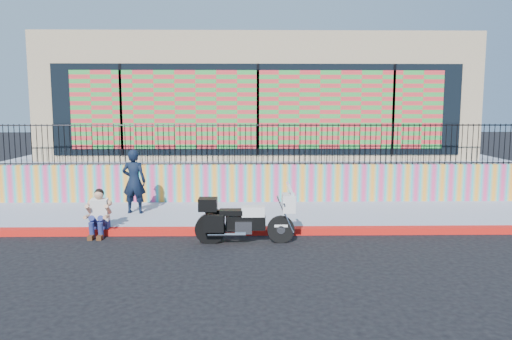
{
  "coord_description": "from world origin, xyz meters",
  "views": [
    {
      "loc": [
        -0.34,
        -11.35,
        2.98
      ],
      "look_at": [
        -0.11,
        1.2,
        1.36
      ],
      "focal_mm": 35.0,
      "sensor_mm": 36.0,
      "label": 1
    }
  ],
  "objects": [
    {
      "name": "police_officer",
      "position": [
        -3.32,
        1.68,
        1.0
      ],
      "size": [
        0.65,
        0.46,
        1.7
      ],
      "primitive_type": "imported",
      "rotation": [
        0.0,
        0.0,
        3.05
      ],
      "color": "black",
      "rests_on": "sidewalk"
    },
    {
      "name": "storefront_building",
      "position": [
        0.0,
        8.13,
        3.25
      ],
      "size": [
        14.0,
        8.06,
        4.0
      ],
      "color": "tan",
      "rests_on": "elevated_platform"
    },
    {
      "name": "sidewalk",
      "position": [
        0.0,
        1.65,
        0.07
      ],
      "size": [
        16.0,
        3.0,
        0.15
      ],
      "primitive_type": "cube",
      "color": "#9197AE",
      "rests_on": "ground"
    },
    {
      "name": "seated_man",
      "position": [
        -3.74,
        -0.15,
        0.45
      ],
      "size": [
        0.54,
        0.71,
        1.06
      ],
      "color": "navy",
      "rests_on": "ground"
    },
    {
      "name": "mural_wall",
      "position": [
        0.0,
        3.25,
        0.7
      ],
      "size": [
        16.0,
        0.2,
        1.1
      ],
      "primitive_type": "cube",
      "color": "#E03B77",
      "rests_on": "sidewalk"
    },
    {
      "name": "ground",
      "position": [
        0.0,
        0.0,
        0.0
      ],
      "size": [
        90.0,
        90.0,
        0.0
      ],
      "primitive_type": "plane",
      "color": "black",
      "rests_on": "ground"
    },
    {
      "name": "metal_fence",
      "position": [
        0.0,
        3.25,
        1.85
      ],
      "size": [
        15.8,
        0.04,
        1.2
      ],
      "primitive_type": null,
      "color": "black",
      "rests_on": "mural_wall"
    },
    {
      "name": "police_motorcycle",
      "position": [
        -0.41,
        -0.74,
        0.56
      ],
      "size": [
        2.14,
        0.71,
        1.33
      ],
      "color": "black",
      "rests_on": "ground"
    },
    {
      "name": "red_curb",
      "position": [
        0.0,
        0.0,
        0.07
      ],
      "size": [
        16.0,
        0.3,
        0.15
      ],
      "primitive_type": "cube",
      "color": "red",
      "rests_on": "ground"
    },
    {
      "name": "elevated_platform",
      "position": [
        0.0,
        8.35,
        0.62
      ],
      "size": [
        16.0,
        10.0,
        1.25
      ],
      "primitive_type": "cube",
      "color": "#9197AE",
      "rests_on": "ground"
    }
  ]
}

